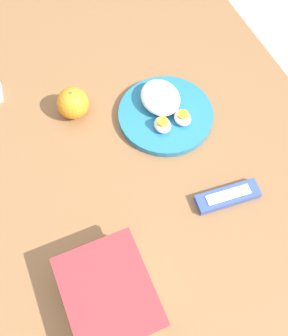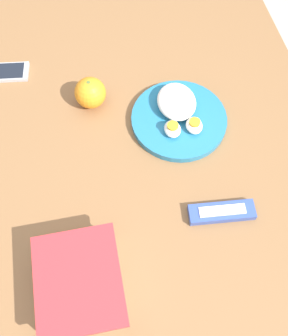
{
  "view_description": "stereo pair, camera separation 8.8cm",
  "coord_description": "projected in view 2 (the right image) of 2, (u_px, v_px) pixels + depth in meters",
  "views": [
    {
      "loc": [
        -0.48,
        0.17,
        1.51
      ],
      "look_at": [
        -0.09,
        0.01,
        0.74
      ],
      "focal_mm": 42.0,
      "sensor_mm": 36.0,
      "label": 1
    },
    {
      "loc": [
        -0.5,
        0.09,
        1.51
      ],
      "look_at": [
        -0.09,
        0.01,
        0.74
      ],
      "focal_mm": 42.0,
      "sensor_mm": 36.0,
      "label": 2
    }
  ],
  "objects": [
    {
      "name": "ground_plane",
      "position": [
        141.0,
        236.0,
        1.57
      ],
      "size": [
        10.0,
        10.0,
        0.0
      ],
      "primitive_type": "plane",
      "color": "#B2A899"
    },
    {
      "name": "table",
      "position": [
        140.0,
        161.0,
        1.03
      ],
      "size": [
        1.26,
        0.92,
        0.71
      ],
      "color": "brown",
      "rests_on": "ground_plane"
    },
    {
      "name": "food_container",
      "position": [
        81.0,
        284.0,
        0.75
      ],
      "size": [
        0.19,
        0.16,
        0.08
      ],
      "color": "white",
      "rests_on": "table"
    },
    {
      "name": "orange_fruit",
      "position": [
        90.0,
        93.0,
        0.97
      ],
      "size": [
        0.08,
        0.08,
        0.08
      ],
      "color": "orange",
      "rests_on": "table"
    },
    {
      "name": "rice_plate",
      "position": [
        179.0,
        115.0,
        0.96
      ],
      "size": [
        0.23,
        0.23,
        0.06
      ],
      "color": "teal",
      "rests_on": "table"
    },
    {
      "name": "candy_bar",
      "position": [
        222.0,
        212.0,
        0.85
      ],
      "size": [
        0.06,
        0.15,
        0.02
      ],
      "color": "#334C9E",
      "rests_on": "table"
    }
  ]
}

